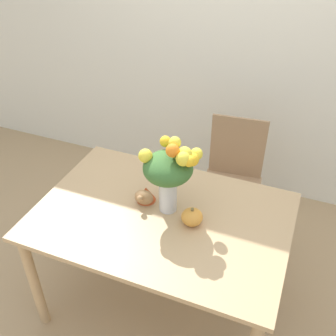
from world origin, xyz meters
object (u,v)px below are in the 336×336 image
at_px(flower_vase, 170,170).
at_px(turkey_figurine, 145,195).
at_px(dining_chair_near_window, 232,180).
at_px(pumpkin, 192,217).

relative_size(flower_vase, turkey_figurine, 3.07).
relative_size(flower_vase, dining_chair_near_window, 0.48).
relative_size(flower_vase, pumpkin, 3.93).
height_order(turkey_figurine, dining_chair_near_window, dining_chair_near_window).
bearing_deg(turkey_figurine, flower_vase, -3.22).
height_order(flower_vase, pumpkin, flower_vase).
bearing_deg(flower_vase, dining_chair_near_window, 76.05).
distance_m(flower_vase, dining_chair_near_window, 0.97).
relative_size(pumpkin, turkey_figurine, 0.78).
bearing_deg(flower_vase, pumpkin, -22.72).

